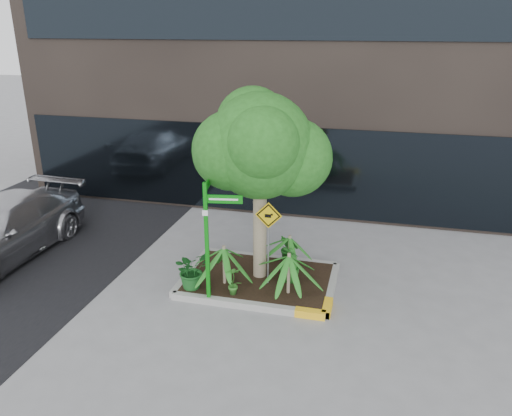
% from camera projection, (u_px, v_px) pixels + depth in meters
% --- Properties ---
extents(ground, '(80.00, 80.00, 0.00)m').
position_uv_depth(ground, '(247.00, 288.00, 10.86)').
color(ground, gray).
rests_on(ground, ground).
extents(planter, '(3.35, 2.36, 0.15)m').
position_uv_depth(planter, '(260.00, 279.00, 11.02)').
color(planter, '#9E9E99').
rests_on(planter, ground).
extents(tree, '(2.82, 2.50, 4.22)m').
position_uv_depth(tree, '(260.00, 146.00, 10.12)').
color(tree, tan).
rests_on(tree, ground).
extents(palm_front, '(1.01, 1.01, 1.12)m').
position_uv_depth(palm_front, '(289.00, 256.00, 10.10)').
color(palm_front, tan).
rests_on(palm_front, ground).
extents(palm_left, '(0.99, 0.99, 1.10)m').
position_uv_depth(palm_left, '(224.00, 248.00, 10.50)').
color(palm_left, tan).
rests_on(palm_left, ground).
extents(palm_back, '(0.88, 0.88, 0.98)m').
position_uv_depth(palm_back, '(290.00, 238.00, 11.24)').
color(palm_back, tan).
rests_on(palm_back, ground).
extents(parked_car, '(2.14, 4.97, 1.42)m').
position_uv_depth(parked_car, '(0.00, 231.00, 12.06)').
color(parked_car, '#B5B4B9').
rests_on(parked_car, ground).
extents(shrub_a, '(1.01, 1.01, 0.82)m').
position_uv_depth(shrub_a, '(192.00, 270.00, 10.47)').
color(shrub_a, '#17531D').
rests_on(shrub_a, planter).
extents(shrub_b, '(0.62, 0.62, 0.80)m').
position_uv_depth(shrub_b, '(290.00, 264.00, 10.76)').
color(shrub_b, '#226C20').
rests_on(shrub_b, planter).
extents(shrub_c, '(0.45, 0.45, 0.64)m').
position_uv_depth(shrub_c, '(233.00, 280.00, 10.23)').
color(shrub_c, '#2F7323').
rests_on(shrub_c, planter).
extents(shrub_d, '(0.48, 0.48, 0.70)m').
position_uv_depth(shrub_d, '(287.00, 249.00, 11.58)').
color(shrub_d, '#1F691E').
rests_on(shrub_d, planter).
extents(street_sign_post, '(0.84, 0.76, 2.61)m').
position_uv_depth(street_sign_post, '(209.00, 230.00, 9.77)').
color(street_sign_post, '#0B7F10').
rests_on(street_sign_post, ground).
extents(cattle_sign, '(0.57, 0.10, 1.85)m').
position_uv_depth(cattle_sign, '(268.00, 229.00, 10.37)').
color(cattle_sign, slate).
rests_on(cattle_sign, ground).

